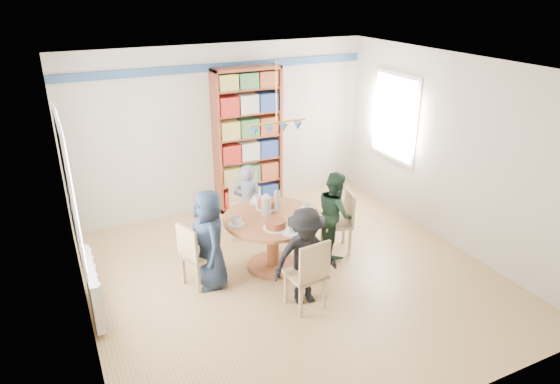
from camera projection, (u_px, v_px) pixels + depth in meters
ground at (293, 276)px, 6.54m from camera, size 5.00×5.00×0.00m
room_shell at (247, 141)px, 6.51m from camera, size 5.00×5.00×5.00m
radiator at (93, 288)px, 5.68m from camera, size 0.12×1.00×0.60m
dining_table at (273, 230)px, 6.55m from camera, size 1.30×1.30×0.75m
chair_left at (194, 253)px, 6.17m from camera, size 0.49×0.49×0.86m
chair_right at (342, 219)px, 7.01m from camera, size 0.49×0.49×0.89m
chair_far at (244, 201)px, 7.45m from camera, size 0.56×0.56×0.98m
chair_near at (309, 272)px, 5.70m from camera, size 0.44×0.44×0.91m
person_left at (210, 240)px, 6.12m from camera, size 0.44×0.65×1.29m
person_right at (335, 213)px, 6.90m from camera, size 0.60×0.69×1.21m
person_far at (248, 203)px, 7.26m from camera, size 0.50×0.42×1.19m
person_near at (305, 257)px, 5.80m from camera, size 0.83×0.53×1.23m
bookshelf at (248, 141)px, 8.17m from camera, size 1.12×0.33×2.34m
tableware at (270, 211)px, 6.46m from camera, size 1.22×1.22×0.32m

